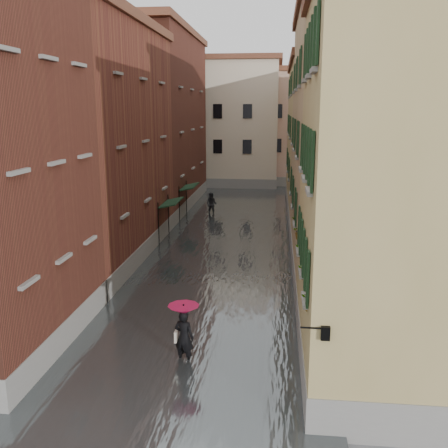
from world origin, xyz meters
The scene contains 15 objects.
ground centered at (0.00, 0.00, 0.00)m, with size 120.00×120.00×0.00m, color slate.
floodwater centered at (0.00, 13.00, 0.10)m, with size 10.00×60.00×0.20m, color #505759.
building_left_mid centered at (-7.00, 9.00, 6.25)m, with size 6.00×14.00×12.50m, color brown.
building_left_far centered at (-7.00, 24.00, 7.00)m, with size 6.00×16.00×14.00m, color brown.
building_right_near centered at (7.00, -2.00, 5.75)m, with size 6.00×8.00×11.50m, color #9D8B51.
building_right_mid centered at (7.00, 9.00, 6.50)m, with size 6.00×14.00×13.00m, color tan.
building_right_far centered at (7.00, 24.00, 5.75)m, with size 6.00×16.00×11.50m, color #9D8B51.
building_end_cream centered at (-3.00, 38.00, 6.50)m, with size 12.00×9.00×13.00m, color beige.
building_end_pink centered at (6.00, 40.00, 6.00)m, with size 10.00×9.00×12.00m, color tan.
awning_near centered at (-3.49, 12.75, 2.46)m, with size 1.09×2.86×2.80m.
awning_far centered at (-3.49, 19.25, 2.47)m, with size 1.09×2.97×2.80m.
wall_lantern centered at (4.33, -6.00, 3.01)m, with size 0.71×0.22×0.35m.
window_planters centered at (4.12, 0.52, 3.51)m, with size 0.59×10.67×0.84m.
pedestrian_main centered at (0.19, -2.46, 1.27)m, with size 1.04×1.04×2.06m.
pedestrian_far centered at (-1.98, 20.81, 0.93)m, with size 0.90×0.71×1.86m, color black.
Camera 1 is at (3.11, -17.32, 8.27)m, focal length 40.00 mm.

